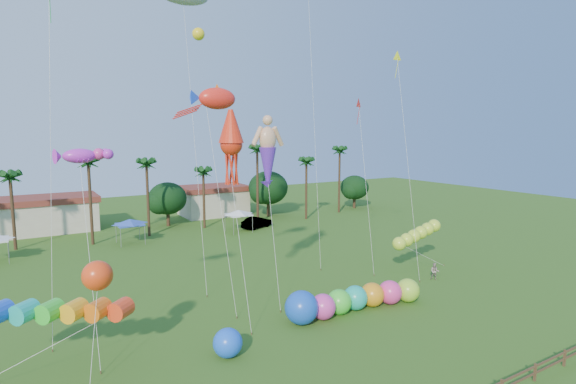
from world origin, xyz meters
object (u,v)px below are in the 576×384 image
car_b (257,222)px  caterpillar_inflatable (350,300)px  blue_ball (228,343)px  spectator_b (435,271)px

car_b → caterpillar_inflatable: 31.45m
caterpillar_inflatable → blue_ball: caterpillar_inflatable is taller
car_b → blue_ball: 36.84m
car_b → spectator_b: (3.57, -28.55, -0.02)m
caterpillar_inflatable → car_b: bearing=79.9°
car_b → caterpillar_inflatable: (-7.92, -30.43, 0.20)m
car_b → blue_ball: bearing=127.6°
car_b → spectator_b: bearing=164.9°
spectator_b → car_b: bearing=150.5°
car_b → spectator_b: size_ratio=3.13×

